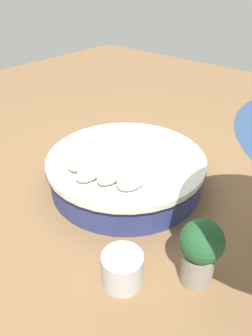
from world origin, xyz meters
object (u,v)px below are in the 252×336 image
at_px(throw_pillow_0, 83,162).
at_px(round_bed, 126,170).
at_px(throw_pillow_1, 90,173).
at_px(planter, 200,250).
at_px(throw_pillow_2, 111,175).
at_px(throw_pillow_3, 132,180).
at_px(side_table, 122,269).

bearing_deg(throw_pillow_0, round_bed, -23.63).
distance_m(round_bed, throw_pillow_1, 0.89).
bearing_deg(round_bed, planter, -116.02).
bearing_deg(round_bed, throw_pillow_0, 156.37).
bearing_deg(throw_pillow_1, throw_pillow_2, -63.66).
distance_m(throw_pillow_0, throw_pillow_3, 0.89).
bearing_deg(throw_pillow_3, side_table, -145.22).
height_order(throw_pillow_0, throw_pillow_1, throw_pillow_0).
xyz_separation_m(throw_pillow_3, planter, (-0.38, -1.33, -0.15)).
height_order(throw_pillow_1, throw_pillow_3, same).
distance_m(round_bed, planter, 2.14).
height_order(throw_pillow_0, throw_pillow_2, throw_pillow_2).
bearing_deg(throw_pillow_2, round_bed, 23.07).
xyz_separation_m(throw_pillow_0, throw_pillow_1, (-0.13, -0.29, -0.00)).
distance_m(throw_pillow_3, planter, 1.39).
relative_size(throw_pillow_1, throw_pillow_2, 1.00).
xyz_separation_m(throw_pillow_0, throw_pillow_2, (0.01, -0.58, 0.01)).
bearing_deg(throw_pillow_3, throw_pillow_1, 113.34).
bearing_deg(throw_pillow_0, planter, -96.52).
xyz_separation_m(throw_pillow_2, throw_pillow_3, (0.11, -0.30, -0.01)).
bearing_deg(throw_pillow_2, throw_pillow_3, -69.66).
relative_size(throw_pillow_2, throw_pillow_3, 0.97).
xyz_separation_m(round_bed, planter, (-0.93, -1.91, 0.22)).
relative_size(throw_pillow_3, planter, 0.56).
bearing_deg(planter, throw_pillow_1, 86.36).
height_order(throw_pillow_2, planter, planter).
height_order(round_bed, throw_pillow_3, throw_pillow_3).
bearing_deg(side_table, throw_pillow_3, 34.78).
distance_m(throw_pillow_2, planter, 1.66).
bearing_deg(throw_pillow_0, throw_pillow_3, -82.03).
relative_size(throw_pillow_0, throw_pillow_3, 1.05).
height_order(throw_pillow_0, side_table, throw_pillow_0).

